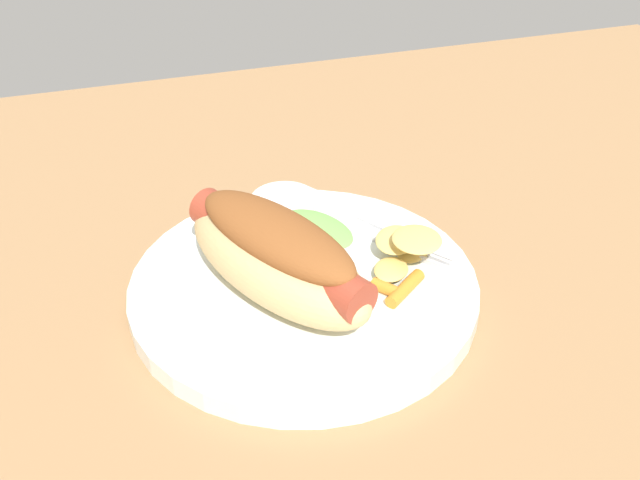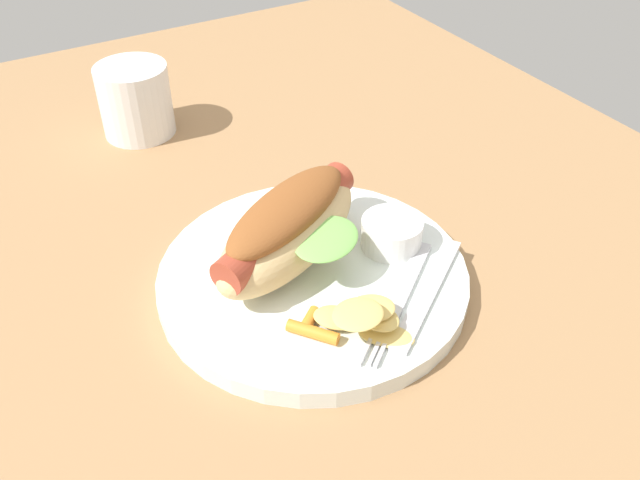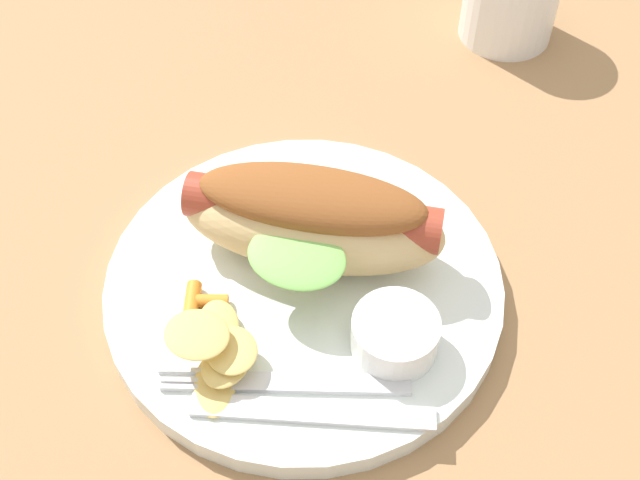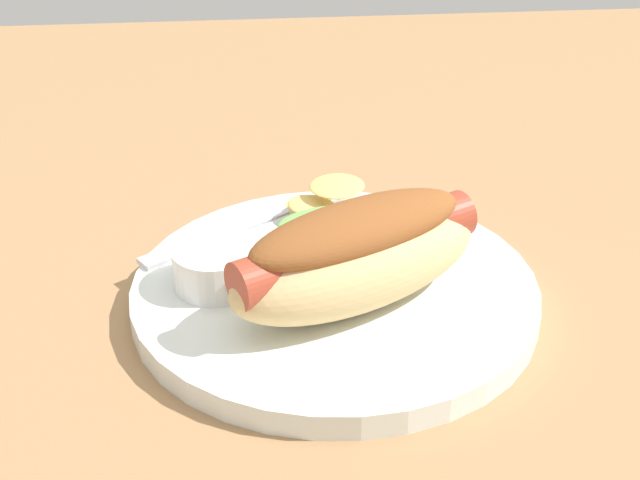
# 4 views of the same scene
# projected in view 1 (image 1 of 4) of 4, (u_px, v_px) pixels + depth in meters

# --- Properties ---
(ground_plane) EXTENTS (1.20, 0.90, 0.02)m
(ground_plane) POSITION_uv_depth(u_px,v_px,m) (324.00, 312.00, 0.55)
(ground_plane) COLOR #9E754C
(plate) EXTENTS (0.25, 0.25, 0.02)m
(plate) POSITION_uv_depth(u_px,v_px,m) (304.00, 288.00, 0.55)
(plate) COLOR white
(plate) RESTS_ON ground_plane
(hot_dog) EXTENTS (0.14, 0.18, 0.06)m
(hot_dog) POSITION_uv_depth(u_px,v_px,m) (278.00, 255.00, 0.51)
(hot_dog) COLOR #DBB77A
(hot_dog) RESTS_ON plate
(sauce_ramekin) EXTENTS (0.05, 0.05, 0.03)m
(sauce_ramekin) POSITION_uv_depth(u_px,v_px,m) (284.00, 211.00, 0.59)
(sauce_ramekin) COLOR white
(sauce_ramekin) RESTS_ON plate
(fork) EXTENTS (0.10, 0.12, 0.00)m
(fork) POSITION_uv_depth(u_px,v_px,m) (365.00, 232.00, 0.59)
(fork) COLOR silver
(fork) RESTS_ON plate
(knife) EXTENTS (0.09, 0.12, 0.00)m
(knife) POSITION_uv_depth(u_px,v_px,m) (364.00, 216.00, 0.61)
(knife) COLOR silver
(knife) RESTS_ON plate
(chips_pile) EXTENTS (0.07, 0.07, 0.03)m
(chips_pile) POSITION_uv_depth(u_px,v_px,m) (406.00, 247.00, 0.55)
(chips_pile) COLOR #DFBD66
(chips_pile) RESTS_ON plate
(carrot_garnish) EXTENTS (0.04, 0.03, 0.01)m
(carrot_garnish) POSITION_uv_depth(u_px,v_px,m) (399.00, 288.00, 0.53)
(carrot_garnish) COLOR orange
(carrot_garnish) RESTS_ON plate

